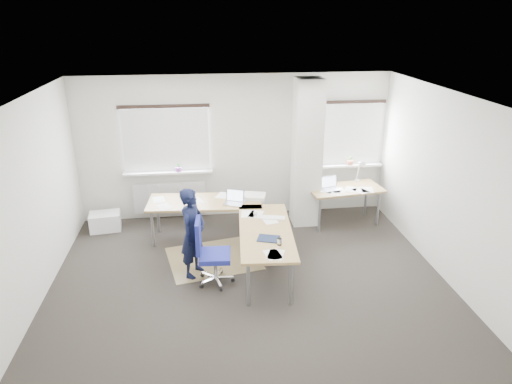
{
  "coord_description": "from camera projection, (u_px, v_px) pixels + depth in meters",
  "views": [
    {
      "loc": [
        -0.63,
        -6.03,
        3.86
      ],
      "look_at": [
        0.22,
        0.9,
        1.09
      ],
      "focal_mm": 32.0,
      "sensor_mm": 36.0,
      "label": 1
    }
  ],
  "objects": [
    {
      "name": "room_shell",
      "position": [
        257.0,
        162.0,
        6.85
      ],
      "size": [
        6.04,
        5.04,
        2.82
      ],
      "color": "beige",
      "rests_on": "ground"
    },
    {
      "name": "floor_mat",
      "position": [
        213.0,
        258.0,
        7.64
      ],
      "size": [
        1.66,
        1.49,
        0.01
      ],
      "primitive_type": "cube",
      "rotation": [
        0.0,
        0.0,
        0.2
      ],
      "color": "olive",
      "rests_on": "ground"
    },
    {
      "name": "desk_main",
      "position": [
        236.0,
        216.0,
        7.58
      ],
      "size": [
        2.41,
        2.77,
        0.96
      ],
      "rotation": [
        0.0,
        0.0,
        -0.07
      ],
      "color": "olive",
      "rests_on": "ground"
    },
    {
      "name": "white_crate",
      "position": [
        105.0,
        221.0,
        8.61
      ],
      "size": [
        0.6,
        0.45,
        0.33
      ],
      "primitive_type": "cube",
      "rotation": [
        0.0,
        0.0,
        0.12
      ],
      "color": "white",
      "rests_on": "ground"
    },
    {
      "name": "desk_side",
      "position": [
        345.0,
        190.0,
        8.7
      ],
      "size": [
        1.48,
        0.88,
        1.22
      ],
      "rotation": [
        0.0,
        0.0,
        0.13
      ],
      "color": "olive",
      "rests_on": "ground"
    },
    {
      "name": "person",
      "position": [
        193.0,
        233.0,
        6.94
      ],
      "size": [
        0.55,
        0.62,
        1.44
      ],
      "primitive_type": "imported",
      "rotation": [
        0.0,
        0.0,
        1.1
      ],
      "color": "black",
      "rests_on": "ground"
    },
    {
      "name": "ground",
      "position": [
        249.0,
        279.0,
        7.06
      ],
      "size": [
        6.0,
        6.0,
        0.0
      ],
      "primitive_type": "plane",
      "color": "black",
      "rests_on": "ground"
    },
    {
      "name": "task_chair",
      "position": [
        213.0,
        266.0,
        6.86
      ],
      "size": [
        0.57,
        0.57,
        1.06
      ],
      "rotation": [
        0.0,
        0.0,
        -0.07
      ],
      "color": "navy",
      "rests_on": "ground"
    }
  ]
}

